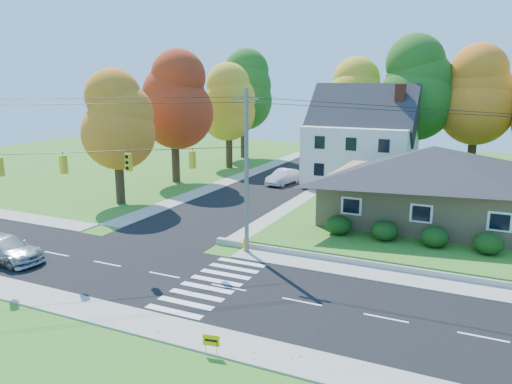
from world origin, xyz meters
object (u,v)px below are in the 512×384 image
(white_car, at_px, (284,177))
(silver_sedan, at_px, (5,249))
(ranch_house, at_px, (431,183))
(fire_hydrant, at_px, (246,245))

(white_car, bearing_deg, silver_sedan, -92.34)
(ranch_house, bearing_deg, silver_sedan, -140.18)
(silver_sedan, height_order, white_car, white_car)
(ranch_house, xyz_separation_m, silver_sedan, (-21.75, -18.13, -2.50))
(white_car, bearing_deg, fire_hydrant, -63.65)
(silver_sedan, relative_size, fire_hydrant, 5.60)
(ranch_house, bearing_deg, white_car, 148.05)
(ranch_house, xyz_separation_m, fire_hydrant, (-9.69, -10.59, -2.82))
(silver_sedan, xyz_separation_m, fire_hydrant, (12.06, 7.54, -0.33))
(fire_hydrant, bearing_deg, white_car, 105.44)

